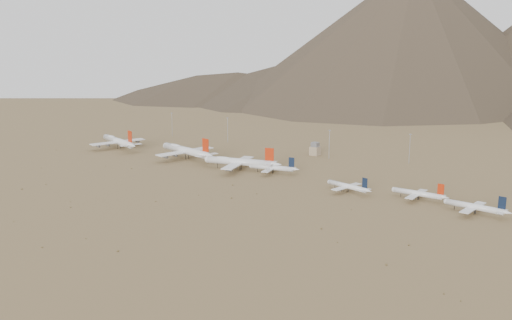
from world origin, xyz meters
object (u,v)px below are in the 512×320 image
Objects in this scene: widebody_west at (118,141)px; widebody_east at (240,162)px; control_tower at (315,149)px; narrowbody_b at (348,186)px; narrowbody_a at (273,168)px; widebody_centre at (186,151)px.

widebody_west is 1.04× the size of widebody_east.
narrowbody_b is at bearing -49.63° from control_tower.
widebody_west is 1.78× the size of narrowbody_b.
control_tower is (171.11, 82.71, -1.85)m from widebody_west.
narrowbody_b is 126.67m from control_tower.
widebody_west is 179.31m from narrowbody_a.
narrowbody_a is (92.96, -0.28, -2.99)m from widebody_centre.
narrowbody_a is at bearing 11.33° from widebody_centre.
widebody_centre is 116.86m from control_tower.
widebody_east is at bearing -103.15° from control_tower.
widebody_centre reaches higher than narrowbody_b.
control_tower is (-82.04, 96.50, 1.18)m from narrowbody_b.
narrowbody_b reaches higher than control_tower.
widebody_centre is (86.31, 2.33, 0.38)m from widebody_west.
widebody_centre is at bearing -173.33° from narrowbody_b.
widebody_centre is 1.12× the size of widebody_east.
narrowbody_a is (179.28, 2.05, -2.62)m from widebody_west.
widebody_centre is 167.65m from narrowbody_b.
control_tower is at bearing 60.98° from widebody_east.
control_tower is (84.79, 80.38, -2.22)m from widebody_centre.
narrowbody_b is (166.83, -16.13, -3.40)m from widebody_centre.
widebody_east is 1.71× the size of narrowbody_b.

